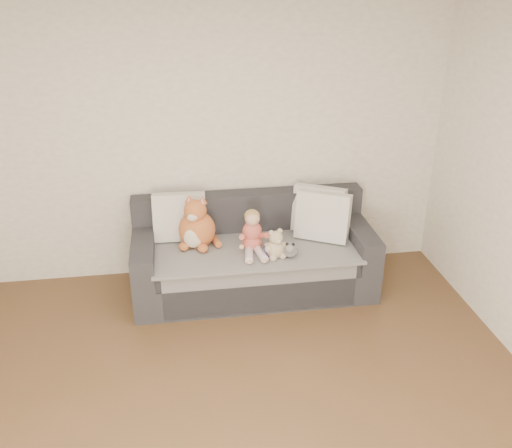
{
  "coord_description": "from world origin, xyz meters",
  "views": [
    {
      "loc": [
        -0.32,
        -2.59,
        2.88
      ],
      "look_at": [
        0.36,
        1.87,
        0.75
      ],
      "focal_mm": 40.0,
      "sensor_mm": 36.0,
      "label": 1
    }
  ],
  "objects_px": {
    "plush_cat": "(197,227)",
    "sippy_cup": "(267,251)",
    "sofa": "(253,258)",
    "teddy_bear": "(276,246)",
    "toddler": "(253,234)"
  },
  "relations": [
    {
      "from": "toddler",
      "to": "teddy_bear",
      "type": "distance_m",
      "value": 0.24
    },
    {
      "from": "plush_cat",
      "to": "toddler",
      "type": "bearing_deg",
      "value": 0.02
    },
    {
      "from": "sofa",
      "to": "teddy_bear",
      "type": "distance_m",
      "value": 0.45
    },
    {
      "from": "toddler",
      "to": "sippy_cup",
      "type": "distance_m",
      "value": 0.21
    },
    {
      "from": "sofa",
      "to": "plush_cat",
      "type": "xyz_separation_m",
      "value": [
        -0.51,
        0.02,
        0.35
      ]
    },
    {
      "from": "sippy_cup",
      "to": "plush_cat",
      "type": "bearing_deg",
      "value": 151.82
    },
    {
      "from": "plush_cat",
      "to": "sippy_cup",
      "type": "height_order",
      "value": "plush_cat"
    },
    {
      "from": "sofa",
      "to": "sippy_cup",
      "type": "xyz_separation_m",
      "value": [
        0.09,
        -0.3,
        0.22
      ]
    },
    {
      "from": "sofa",
      "to": "teddy_bear",
      "type": "bearing_deg",
      "value": -63.77
    },
    {
      "from": "toddler",
      "to": "teddy_bear",
      "type": "bearing_deg",
      "value": -40.72
    },
    {
      "from": "sippy_cup",
      "to": "sofa",
      "type": "bearing_deg",
      "value": 105.74
    },
    {
      "from": "toddler",
      "to": "teddy_bear",
      "type": "xyz_separation_m",
      "value": [
        0.18,
        -0.15,
        -0.05
      ]
    },
    {
      "from": "sofa",
      "to": "plush_cat",
      "type": "height_order",
      "value": "plush_cat"
    },
    {
      "from": "plush_cat",
      "to": "teddy_bear",
      "type": "bearing_deg",
      "value": -6.34
    },
    {
      "from": "teddy_bear",
      "to": "sippy_cup",
      "type": "distance_m",
      "value": 0.09
    }
  ]
}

